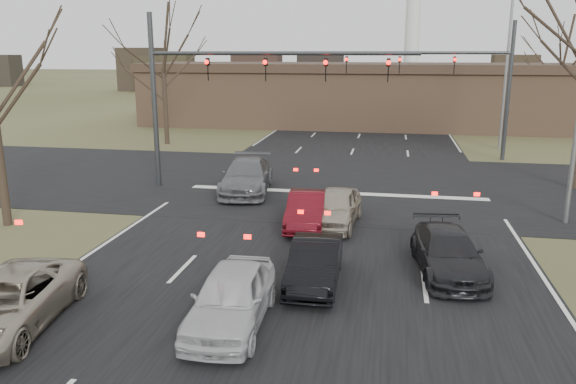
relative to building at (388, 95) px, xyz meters
name	(u,v)px	position (x,y,z in m)	size (l,w,h in m)	color
ground	(278,327)	(-2.00, -38.00, -2.67)	(360.00, 360.00, 0.00)	#3E4324
road_main	(373,103)	(-2.00, 22.00, -2.66)	(14.00, 300.00, 0.02)	black
road_cross	(339,183)	(-2.00, -23.00, -2.65)	(200.00, 14.00, 0.02)	black
building	(388,95)	(0.00, 0.00, 0.00)	(42.40, 10.40, 5.30)	#866248
mast_arm_near	(221,79)	(-7.23, -25.00, 2.41)	(12.12, 0.24, 8.00)	#383A3D
mast_arm_far	(459,74)	(4.18, -15.00, 2.35)	(11.12, 0.24, 8.00)	#383A3D
streetlight_right_far	(504,63)	(7.32, -11.00, 2.92)	(2.34, 0.25, 10.00)	gray
tree_left_far	(162,35)	(-15.00, -13.00, 4.68)	(5.70, 5.70, 9.50)	black
tree_right_far	(565,42)	(13.00, -3.00, 4.29)	(5.40, 5.40, 9.00)	black
car_silver_suv	(6,302)	(-8.16, -39.21, -2.01)	(2.18, 4.72, 1.31)	#A39784
car_white_sedan	(231,297)	(-3.10, -38.08, -1.97)	(1.64, 4.09, 1.39)	#BCBCBE
car_black_hatch	(315,263)	(-1.50, -35.33, -2.05)	(1.31, 3.75, 1.24)	black
car_charcoal_sedan	(448,253)	(2.18, -33.85, -2.04)	(1.74, 4.28, 1.24)	black
car_grey_ahead	(247,176)	(-6.00, -25.50, -1.91)	(2.10, 5.18, 1.50)	slate
car_red_ahead	(307,210)	(-2.52, -30.15, -2.04)	(1.33, 3.82, 1.26)	#510B13
car_silver_ahead	(335,207)	(-1.50, -29.83, -1.98)	(1.63, 4.05, 1.38)	#B0A48E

